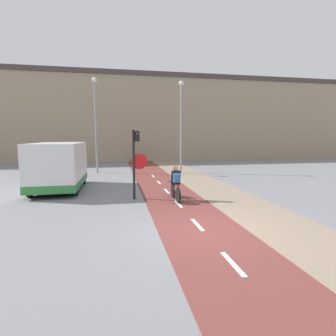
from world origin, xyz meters
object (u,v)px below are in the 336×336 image
(traffic_light_pole, at_px, (136,156))
(cyclist_near, at_px, (176,184))
(van, at_px, (59,167))
(street_lamp_far, at_px, (96,115))
(street_lamp_sidewalk, at_px, (181,117))

(traffic_light_pole, relative_size, cyclist_near, 1.78)
(cyclist_near, distance_m, van, 6.26)
(street_lamp_far, bearing_deg, street_lamp_sidewalk, -10.89)
(traffic_light_pole, height_order, van, traffic_light_pole)
(traffic_light_pole, distance_m, street_lamp_sidewalk, 8.85)
(street_lamp_sidewalk, distance_m, cyclist_near, 9.19)
(street_lamp_far, distance_m, van, 6.93)
(traffic_light_pole, distance_m, van, 4.63)
(traffic_light_pole, relative_size, street_lamp_sidewalk, 0.45)
(street_lamp_far, relative_size, cyclist_near, 4.14)
(street_lamp_far, bearing_deg, cyclist_near, -67.67)
(street_lamp_sidewalk, distance_m, van, 9.41)
(street_lamp_far, relative_size, street_lamp_sidewalk, 1.04)
(traffic_light_pole, distance_m, cyclist_near, 2.06)
(traffic_light_pole, xyz_separation_m, street_lamp_sidewalk, (3.84, 7.65, 2.23))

